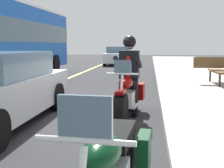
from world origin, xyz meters
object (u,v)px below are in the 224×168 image
bus_near (5,37)px  car_silver (118,56)px  rider_main (129,68)px  bench_sidewalk (220,68)px  motorcycle_main (128,97)px

bus_near → car_silver: size_ratio=2.40×
rider_main → car_silver: bearing=-173.2°
car_silver → bench_sidewalk: 13.21m
motorcycle_main → car_silver: 17.26m
rider_main → bus_near: bearing=-136.5°
bus_near → bench_sidewalk: (1.54, 8.83, -1.16)m
motorcycle_main → car_silver: size_ratio=0.48×
car_silver → rider_main: bearing=6.8°
bus_near → rider_main: bearing=43.5°
motorcycle_main → rider_main: (-0.19, 0.01, 0.58)m
motorcycle_main → rider_main: 0.61m
car_silver → motorcycle_main: bearing=6.7°
motorcycle_main → bench_sidewalk: motorcycle_main is taller
motorcycle_main → bench_sidewalk: (-4.89, 2.92, 0.26)m
rider_main → bench_sidewalk: (-4.70, 2.91, -0.32)m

